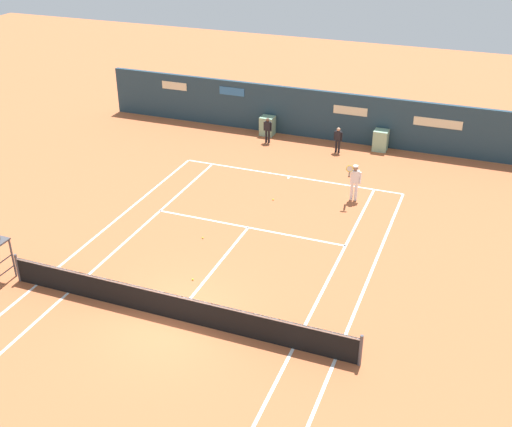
# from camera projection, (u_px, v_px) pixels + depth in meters

# --- Properties ---
(ground_plane) EXTENTS (80.00, 80.00, 0.01)m
(ground_plane) POSITION_uv_depth(u_px,v_px,m) (182.00, 309.00, 20.68)
(ground_plane) COLOR #BC6038
(tennis_net) EXTENTS (12.10, 0.10, 1.07)m
(tennis_net) POSITION_uv_depth(u_px,v_px,m) (173.00, 306.00, 19.97)
(tennis_net) COLOR #4C4C51
(tennis_net) RESTS_ON ground_plane
(sponsor_back_wall) EXTENTS (25.00, 1.02, 2.62)m
(sponsor_back_wall) POSITION_uv_depth(u_px,v_px,m) (322.00, 116.00, 33.59)
(sponsor_back_wall) COLOR #233D4C
(sponsor_back_wall) RESTS_ON ground_plane
(player_on_baseline) EXTENTS (0.55, 0.75, 1.86)m
(player_on_baseline) POSITION_uv_depth(u_px,v_px,m) (355.00, 180.00, 27.18)
(player_on_baseline) COLOR white
(player_on_baseline) RESTS_ON ground_plane
(ball_kid_left_post) EXTENTS (0.45, 0.19, 1.36)m
(ball_kid_left_post) POSITION_uv_depth(u_px,v_px,m) (268.00, 129.00, 33.28)
(ball_kid_left_post) COLOR black
(ball_kid_left_post) RESTS_ON ground_plane
(ball_kid_centre_post) EXTENTS (0.45, 0.20, 1.34)m
(ball_kid_centre_post) POSITION_uv_depth(u_px,v_px,m) (338.00, 138.00, 32.08)
(ball_kid_centre_post) COLOR black
(ball_kid_centre_post) RESTS_ON ground_plane
(tennis_ball_mid_court) EXTENTS (0.07, 0.07, 0.07)m
(tennis_ball_mid_court) POSITION_uv_depth(u_px,v_px,m) (193.00, 279.00, 22.13)
(tennis_ball_mid_court) COLOR #CCE033
(tennis_ball_mid_court) RESTS_ON ground_plane
(tennis_ball_by_sideline) EXTENTS (0.07, 0.07, 0.07)m
(tennis_ball_by_sideline) POSITION_uv_depth(u_px,v_px,m) (203.00, 238.00, 24.69)
(tennis_ball_by_sideline) COLOR #CCE033
(tennis_ball_by_sideline) RESTS_ON ground_plane
(tennis_ball_near_service_line) EXTENTS (0.07, 0.07, 0.07)m
(tennis_ball_near_service_line) POSITION_uv_depth(u_px,v_px,m) (273.00, 200.00, 27.62)
(tennis_ball_near_service_line) COLOR #CCE033
(tennis_ball_near_service_line) RESTS_ON ground_plane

